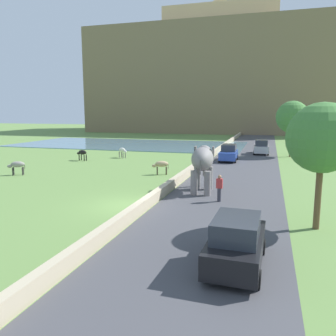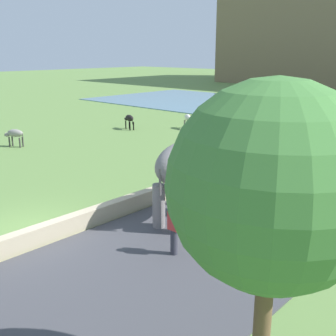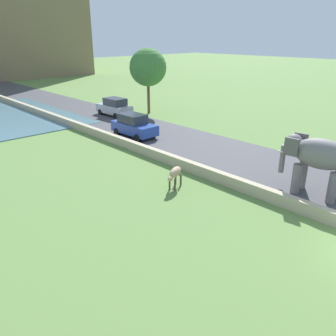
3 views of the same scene
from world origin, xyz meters
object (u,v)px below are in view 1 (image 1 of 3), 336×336
object	(u,v)px
car_silver	(261,147)
cow_white	(122,151)
cow_grey	(17,165)
elephant	(203,161)
person_beside_elephant	(219,188)
car_black	(236,242)
cow_tan	(161,165)
car_blue	(229,153)
cow_black	(82,153)

from	to	relation	value
car_silver	cow_white	world-z (taller)	car_silver
cow_grey	elephant	bearing A→B (deg)	-6.01
cow_grey	person_beside_elephant	bearing A→B (deg)	-12.83
car_black	cow_grey	world-z (taller)	car_black
car_black	person_beside_elephant	bearing A→B (deg)	101.90
cow_tan	cow_white	bearing A→B (deg)	130.16
car_silver	cow_tan	bearing A→B (deg)	-114.90
car_blue	cow_black	distance (m)	15.69
car_black	car_blue	distance (m)	25.37
car_blue	cow_black	bearing A→B (deg)	-165.86
car_silver	cow_black	size ratio (longest dim) A/B	2.85
car_black	car_blue	bearing A→B (deg)	97.13
cow_white	cow_black	world-z (taller)	same
person_beside_elephant	cow_grey	size ratio (longest dim) A/B	1.17
car_silver	cow_tan	distance (m)	18.26
car_black	cow_white	size ratio (longest dim) A/B	3.00
car_black	car_silver	world-z (taller)	same
cow_white	cow_black	distance (m)	4.62
person_beside_elephant	cow_tan	bearing A→B (deg)	128.14
cow_white	car_silver	bearing A→B (deg)	27.17
car_blue	cow_grey	size ratio (longest dim) A/B	2.91
car_silver	cow_black	xyz separation A→B (m)	(-18.37, -11.04, -0.06)
car_blue	cow_white	xyz separation A→B (m)	(-11.96, -0.55, -0.06)
cow_white	cow_grey	world-z (taller)	same
car_blue	cow_tan	distance (m)	10.39
person_beside_elephant	car_blue	bearing A→B (deg)	94.76
car_silver	car_blue	size ratio (longest dim) A/B	1.00
elephant	car_blue	bearing A→B (deg)	89.92
person_beside_elephant	cow_grey	bearing A→B (deg)	167.17
car_silver	cow_grey	distance (m)	27.79
elephant	person_beside_elephant	xyz separation A→B (m)	(1.43, -2.28, -1.16)
elephant	car_blue	xyz separation A→B (m)	(0.02, 14.64, -1.14)
person_beside_elephant	car_black	bearing A→B (deg)	-78.10
car_black	cow_black	world-z (taller)	car_black
elephant	cow_white	bearing A→B (deg)	130.28
cow_grey	car_black	bearing A→B (deg)	-32.59
person_beside_elephant	cow_tan	size ratio (longest dim) A/B	1.16
car_black	car_silver	bearing A→B (deg)	89.99
person_beside_elephant	car_silver	xyz separation A→B (m)	(1.74, 24.13, 0.03)
person_beside_elephant	car_silver	bearing A→B (deg)	85.87
person_beside_elephant	cow_tan	world-z (taller)	person_beside_elephant
car_blue	cow_tan	world-z (taller)	car_blue
cow_white	cow_grey	distance (m)	13.04
person_beside_elephant	cow_white	size ratio (longest dim) A/B	1.21
cow_white	cow_tan	xyz separation A→B (m)	(7.43, -8.80, 0.00)
elephant	person_beside_elephant	distance (m)	2.93
car_black	cow_white	xyz separation A→B (m)	(-15.11, 24.63, -0.06)
car_blue	elephant	bearing A→B (deg)	-90.08
car_blue	cow_tan	size ratio (longest dim) A/B	2.86
elephant	cow_white	world-z (taller)	elephant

